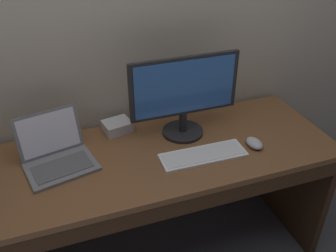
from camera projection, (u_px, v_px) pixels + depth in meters
desk at (154, 187)px, 1.88m from camera, size 1.84×0.66×0.78m
laptop_space_gray at (58, 157)px, 1.69m from camera, size 0.36×0.33×0.23m
external_monitor at (184, 95)px, 1.80m from camera, size 0.56×0.22×0.43m
wired_keyboard at (203, 155)px, 1.75m from camera, size 0.42×0.15×0.02m
computer_mouse at (254, 143)px, 1.82m from camera, size 0.08×0.11×0.04m
external_drive_box at (117, 126)px, 1.93m from camera, size 0.16×0.14×0.06m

